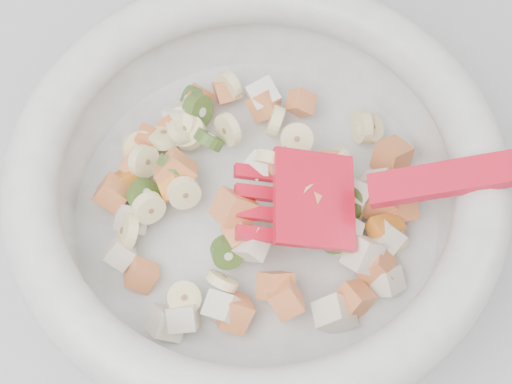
{
  "coord_description": "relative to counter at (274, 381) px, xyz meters",
  "views": [
    {
      "loc": [
        -0.05,
        1.21,
        1.45
      ],
      "look_at": [
        -0.02,
        1.47,
        0.95
      ],
      "focal_mm": 55.0,
      "sensor_mm": 36.0,
      "label": 1
    }
  ],
  "objects": [
    {
      "name": "counter",
      "position": [
        0.0,
        0.0,
        0.0
      ],
      "size": [
        2.0,
        0.6,
        0.9
      ],
      "primitive_type": "cube",
      "color": "#A1A2A6",
      "rests_on": "ground"
    },
    {
      "name": "mixing_bowl",
      "position": [
        -0.02,
        0.02,
        0.5
      ],
      "size": [
        0.48,
        0.35,
        0.15
      ],
      "color": "silver",
      "rests_on": "counter"
    }
  ]
}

